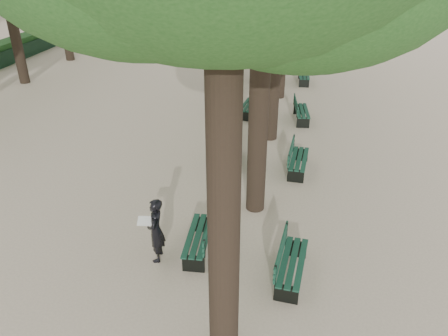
# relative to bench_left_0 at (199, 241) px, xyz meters

# --- Properties ---
(ground) EXTENTS (120.00, 120.00, 0.00)m
(ground) POSITION_rel_bench_left_0_xyz_m (-0.37, -0.84, -0.27)
(ground) COLOR beige
(ground) RESTS_ON ground
(bench_left_0) EXTENTS (0.67, 1.83, 0.92)m
(bench_left_0) POSITION_rel_bench_left_0_xyz_m (0.00, 0.00, 0.00)
(bench_left_0) COLOR black
(bench_left_0) RESTS_ON ground
(bench_left_1) EXTENTS (0.78, 1.85, 0.92)m
(bench_left_1) POSITION_rel_bench_left_0_xyz_m (-0.00, 4.75, 0.00)
(bench_left_1) COLOR black
(bench_left_1) RESTS_ON ground
(bench_left_2) EXTENTS (0.78, 1.86, 0.92)m
(bench_left_2) POSITION_rel_bench_left_0_xyz_m (-0.00, 9.53, 0.00)
(bench_left_2) COLOR black
(bench_left_2) RESTS_ON ground
(bench_left_3) EXTENTS (0.68, 1.83, 0.92)m
(bench_left_3) POSITION_rel_bench_left_0_xyz_m (-0.00, 14.71, 0.00)
(bench_left_3) COLOR black
(bench_left_3) RESTS_ON ground
(bench_right_0) EXTENTS (0.74, 1.85, 0.92)m
(bench_right_0) POSITION_rel_bench_left_0_xyz_m (2.27, -0.59, 0.00)
(bench_right_0) COLOR black
(bench_right_0) RESTS_ON ground
(bench_right_1) EXTENTS (0.69, 1.83, 0.92)m
(bench_right_1) POSITION_rel_bench_left_0_xyz_m (2.27, 4.63, 0.00)
(bench_right_1) COLOR black
(bench_right_1) RESTS_ON ground
(bench_right_2) EXTENTS (0.77, 1.85, 0.92)m
(bench_right_2) POSITION_rel_bench_left_0_xyz_m (2.27, 9.20, 0.00)
(bench_right_2) COLOR black
(bench_right_2) RESTS_ON ground
(bench_right_3) EXTENTS (0.65, 1.82, 0.92)m
(bench_right_3) POSITION_rel_bench_left_0_xyz_m (2.27, 14.73, 0.00)
(bench_right_3) COLOR black
(bench_right_3) RESTS_ON ground
(man_with_map) EXTENTS (0.65, 0.70, 1.63)m
(man_with_map) POSITION_rel_bench_left_0_xyz_m (-0.90, -0.47, 0.55)
(man_with_map) COLOR black
(man_with_map) RESTS_ON ground
(pedestrian_d) EXTENTS (0.84, 0.41, 1.66)m
(pedestrian_d) POSITION_rel_bench_left_0_xyz_m (-5.71, 27.85, 0.56)
(pedestrian_d) COLOR #262628
(pedestrian_d) RESTS_ON ground
(pedestrian_b) EXTENTS (1.02, 0.72, 1.54)m
(pedestrian_b) POSITION_rel_bench_left_0_xyz_m (0.85, 24.05, 0.50)
(pedestrian_b) COLOR #262628
(pedestrian_b) RESTS_ON ground
(pedestrian_c) EXTENTS (0.63, 0.95, 1.53)m
(pedestrian_c) POSITION_rel_bench_left_0_xyz_m (8.32, 24.18, 0.49)
(pedestrian_c) COLOR #262628
(pedestrian_c) RESTS_ON ground
(pedestrian_a) EXTENTS (0.68, 0.86, 1.65)m
(pedestrian_a) POSITION_rel_bench_left_0_xyz_m (-4.54, 22.85, 0.55)
(pedestrian_a) COLOR #262628
(pedestrian_a) RESTS_ON ground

